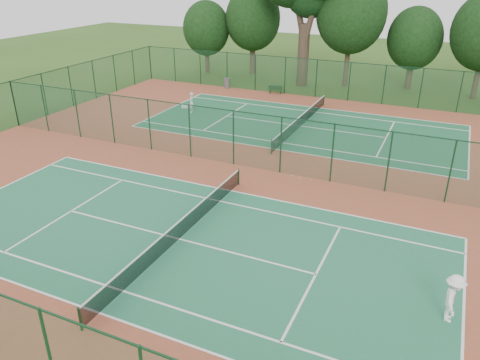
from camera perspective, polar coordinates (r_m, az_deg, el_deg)
name	(u,v)px	position (r m, az deg, el deg)	size (l,w,h in m)	color
ground	(256,168)	(28.76, 1.99, 1.44)	(120.00, 120.00, 0.00)	#30541A
red_pad	(256,168)	(28.75, 1.99, 1.45)	(40.00, 36.00, 0.01)	brown
court_near	(180,239)	(21.64, -7.36, -7.16)	(23.77, 10.97, 0.01)	#226B48
court_far	(301,126)	(36.70, 7.48, 6.53)	(23.77, 10.97, 0.01)	#1E5F3A
fence_north	(333,80)	(44.63, 11.21, 11.89)	(40.00, 0.09, 3.50)	#174729
fence_south	(9,342)	(15.35, -26.32, -17.25)	(40.00, 0.09, 3.50)	#1A4E2F
fence_west	(14,104)	(39.91, -25.80, 8.38)	(0.09, 36.00, 3.50)	#17472F
fence_divider	(257,141)	(28.10, 2.04, 4.74)	(40.00, 0.09, 3.50)	#17452C
tennis_net_near	(179,229)	(21.37, -7.44, -5.96)	(0.10, 12.90, 0.97)	#133419
tennis_net_far	(302,120)	(36.54, 7.52, 7.32)	(0.10, 12.90, 0.97)	#14391D
player_near	(453,298)	(18.15, 24.52, -13.00)	(1.19, 0.69, 1.85)	white
player_far	(191,102)	(39.95, -5.94, 9.39)	(0.61, 0.40, 1.68)	silver
trash_bin	(227,83)	(48.05, -1.61, 11.72)	(0.56, 0.56, 1.02)	slate
bench	(275,89)	(46.02, 4.34, 10.96)	(1.38, 0.63, 0.82)	black
kit_bag	(186,107)	(41.46, -6.65, 8.89)	(0.68, 0.26, 0.26)	silver
stray_ball_a	(292,176)	(27.80, 6.37, 0.55)	(0.07, 0.07, 0.07)	#E3EF37
stray_ball_b	(312,180)	(27.37, 8.71, 0.00)	(0.07, 0.07, 0.07)	gold
stray_ball_c	(300,178)	(27.53, 7.27, 0.25)	(0.08, 0.08, 0.08)	#C5E635
evergreen_row	(351,85)	(50.88, 13.38, 11.21)	(39.00, 5.00, 12.00)	black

